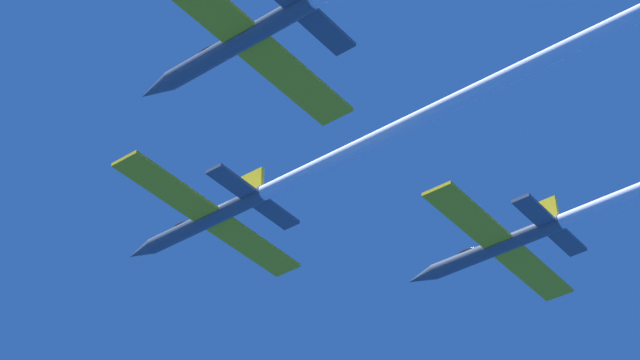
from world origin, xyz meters
TOP-DOWN VIEW (x-y plane):
  - jet_lead at (-0.31, -13.80)m, footprint 16.34×49.95m

SIDE VIEW (x-z plane):
  - jet_lead at x=-0.31m, z-range -0.53..2.17m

